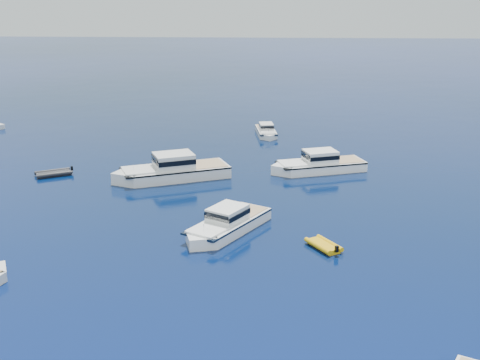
% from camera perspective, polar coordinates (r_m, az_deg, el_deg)
% --- Properties ---
extents(motor_cruiser_left, '(7.61, 10.14, 2.61)m').
position_cam_1_polar(motor_cruiser_left, '(50.82, -1.23, -4.63)').
color(motor_cruiser_left, white).
rests_on(motor_cruiser_left, ground).
extents(motor_cruiser_centre, '(13.10, 8.48, 3.31)m').
position_cam_1_polar(motor_cruiser_centre, '(64.59, -6.07, 0.12)').
color(motor_cruiser_centre, silver).
rests_on(motor_cruiser_centre, ground).
extents(motor_cruiser_distant, '(11.25, 6.56, 2.83)m').
position_cam_1_polar(motor_cruiser_distant, '(67.26, 6.92, 0.79)').
color(motor_cruiser_distant, white).
rests_on(motor_cruiser_distant, ground).
extents(motor_cruiser_horizon, '(3.21, 7.55, 1.92)m').
position_cam_1_polar(motor_cruiser_horizon, '(82.67, 2.35, 4.02)').
color(motor_cruiser_horizon, white).
rests_on(motor_cruiser_horizon, ground).
extents(tender_yellow, '(3.14, 3.56, 0.95)m').
position_cam_1_polar(tender_yellow, '(48.24, 7.43, -6.02)').
color(tender_yellow, '#E8AE0D').
rests_on(tender_yellow, ground).
extents(tender_grey_far, '(4.27, 3.61, 0.95)m').
position_cam_1_polar(tender_grey_far, '(67.99, -16.21, 0.39)').
color(tender_grey_far, black).
rests_on(tender_grey_far, ground).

